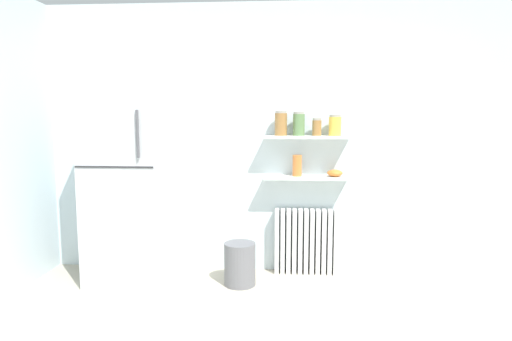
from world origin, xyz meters
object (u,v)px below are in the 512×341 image
object	(u,v)px
radiator	(306,241)
shelf_bowl	(335,173)
storage_jar_0	(281,124)
trash_bin	(240,264)
storage_jar_1	(299,124)
refrigerator	(129,188)
storage_jar_2	(317,127)
storage_jar_3	(335,125)
vase	(297,166)

from	to	relation	value
radiator	shelf_bowl	xyz separation A→B (m)	(0.26, -0.03, 0.68)
storage_jar_0	trash_bin	size ratio (longest dim) A/B	0.59
storage_jar_1	shelf_bowl	bearing A→B (deg)	-0.00
refrigerator	trash_bin	bearing A→B (deg)	-5.20
radiator	shelf_bowl	size ratio (longest dim) A/B	4.34
radiator	trash_bin	bearing A→B (deg)	-150.51
storage_jar_2	storage_jar_3	bearing A→B (deg)	-0.00
radiator	vase	world-z (taller)	vase
trash_bin	storage_jar_3	bearing A→B (deg)	20.08
storage_jar_3	vase	xyz separation A→B (m)	(-0.35, 0.00, -0.38)
storage_jar_1	storage_jar_3	distance (m)	0.34
storage_jar_2	vase	distance (m)	0.40
storage_jar_0	storage_jar_3	distance (m)	0.50
refrigerator	storage_jar_1	size ratio (longest dim) A/B	7.80
storage_jar_3	shelf_bowl	bearing A→B (deg)	0.00
trash_bin	storage_jar_2	bearing A→B (deg)	24.42
radiator	vase	distance (m)	0.75
storage_jar_1	trash_bin	xyz separation A→B (m)	(-0.53, -0.32, -1.26)
trash_bin	radiator	bearing A→B (deg)	29.49
storage_jar_0	radiator	bearing A→B (deg)	6.79
vase	trash_bin	distance (m)	1.06
vase	shelf_bowl	world-z (taller)	vase
storage_jar_0	vase	xyz separation A→B (m)	(0.16, 0.00, -0.40)
radiator	storage_jar_1	xyz separation A→B (m)	(-0.08, -0.03, 1.14)
storage_jar_3	trash_bin	world-z (taller)	storage_jar_3
storage_jar_0	vase	size ratio (longest dim) A/B	1.13
storage_jar_0	storage_jar_1	world-z (taller)	storage_jar_0
refrigerator	radiator	xyz separation A→B (m)	(1.66, 0.25, -0.55)
vase	trash_bin	world-z (taller)	vase
storage_jar_2	vase	bearing A→B (deg)	-180.00
vase	shelf_bowl	distance (m)	0.36
storage_jar_2	shelf_bowl	distance (m)	0.47
refrigerator	storage_jar_3	bearing A→B (deg)	6.58
shelf_bowl	trash_bin	bearing A→B (deg)	-160.10
storage_jar_2	shelf_bowl	xyz separation A→B (m)	(0.18, -0.00, -0.43)
vase	storage_jar_1	bearing A→B (deg)	0.00
storage_jar_1	trash_bin	size ratio (longest dim) A/B	0.57
storage_jar_1	refrigerator	bearing A→B (deg)	-172.03
radiator	storage_jar_1	bearing A→B (deg)	-160.34
refrigerator	storage_jar_1	world-z (taller)	refrigerator
radiator	trash_bin	size ratio (longest dim) A/B	1.63
storage_jar_1	shelf_bowl	world-z (taller)	storage_jar_1
storage_jar_2	refrigerator	bearing A→B (deg)	-172.79
radiator	storage_jar_2	world-z (taller)	storage_jar_2
storage_jar_0	shelf_bowl	world-z (taller)	storage_jar_0
radiator	shelf_bowl	bearing A→B (deg)	-6.56
radiator	storage_jar_3	world-z (taller)	storage_jar_3
storage_jar_0	storage_jar_1	xyz separation A→B (m)	(0.17, 0.00, -0.00)
radiator	shelf_bowl	distance (m)	0.73
storage_jar_0	vase	bearing A→B (deg)	0.00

